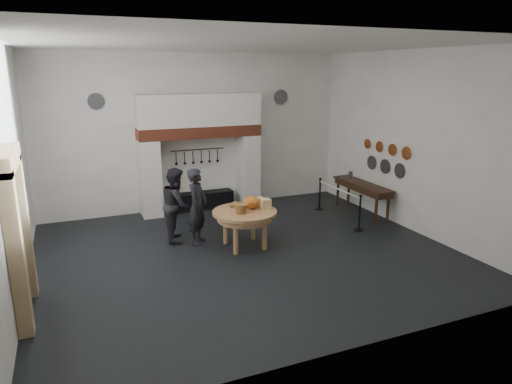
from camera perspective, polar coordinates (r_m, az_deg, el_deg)
name	(u,v)px	position (r m, az deg, el deg)	size (l,w,h in m)	color
floor	(247,253)	(10.38, -1.10, -7.64)	(9.00, 8.00, 0.02)	black
ceiling	(246,44)	(9.60, -1.24, 18.00)	(9.00, 8.00, 0.02)	silver
wall_back	(196,132)	(13.50, -7.46, 7.42)	(9.00, 0.02, 4.50)	white
wall_front	(355,204)	(6.29, 12.33, -1.44)	(9.00, 0.02, 4.50)	white
wall_left	(10,172)	(9.14, -28.44, 2.17)	(0.02, 8.00, 4.50)	white
wall_right	(414,142)	(12.11, 19.16, 5.87)	(0.02, 8.00, 4.50)	white
chimney_pier_left	(150,178)	(13.06, -13.12, 1.67)	(0.55, 0.70, 2.15)	silver
chimney_pier_right	(248,170)	(13.83, -1.00, 2.79)	(0.55, 0.70, 2.15)	silver
hearth_brick_band	(200,132)	(13.16, -7.06, 7.51)	(3.50, 0.72, 0.32)	#9E442B
chimney_hood	(199,110)	(13.10, -7.14, 10.15)	(3.50, 0.70, 0.90)	silver
iron_range	(201,201)	(13.64, -6.86, -1.07)	(1.90, 0.45, 0.50)	black
utensil_rail	(198,150)	(13.50, -7.29, 5.28)	(0.02, 0.02, 1.60)	black
door_recess	(14,244)	(8.44, -27.98, -5.81)	(0.04, 1.10, 2.50)	black
door_jamb_near	(16,256)	(7.75, -27.77, -7.14)	(0.22, 0.30, 2.60)	tan
door_jamb_far	(23,228)	(9.07, -27.11, -3.99)	(0.22, 0.30, 2.60)	tan
door_lintel	(8,159)	(8.08, -28.55, 3.60)	(0.22, 1.70, 0.30)	tan
wall_plaque	(21,196)	(10.05, -27.31, -0.49)	(0.05, 0.34, 0.44)	gold
work_table	(245,212)	(10.48, -1.43, -2.54)	(1.48, 1.48, 0.07)	tan
pumpkin	(251,202)	(10.58, -0.63, -1.29)	(0.36, 0.36, 0.31)	orange
cheese_block_big	(265,204)	(10.57, 1.19, -1.50)	(0.22, 0.22, 0.24)	#E0C286
cheese_block_small	(260,202)	(10.83, 0.45, -1.20)	(0.18, 0.18, 0.20)	#E0CC86
wicker_basket	(241,209)	(10.25, -1.92, -2.10)	(0.32, 0.32, 0.22)	#935835
bread_loaf	(235,205)	(10.73, -2.61, -1.58)	(0.31, 0.18, 0.13)	#A37639
visitor_near	(197,206)	(10.78, -7.33, -1.78)	(0.66, 0.43, 1.81)	black
visitor_far	(177,204)	(11.07, -9.88, -1.53)	(0.87, 0.67, 1.78)	#222127
side_table	(362,184)	(13.26, 13.15, 0.95)	(0.55, 2.20, 0.06)	#352113
pewter_jug	(351,175)	(13.70, 11.74, 2.08)	(0.12, 0.12, 0.22)	#46464A
copper_pan_a	(406,153)	(12.28, 18.29, 4.64)	(0.34, 0.34, 0.03)	#C6662D
copper_pan_b	(392,150)	(12.70, 16.68, 5.08)	(0.32, 0.32, 0.03)	#C6662D
copper_pan_c	(379,147)	(13.12, 15.17, 5.49)	(0.30, 0.30, 0.03)	#C6662D
copper_pan_d	(367,144)	(13.55, 13.76, 5.87)	(0.28, 0.28, 0.03)	#C6662D
pewter_plate_left	(400,171)	(12.52, 17.51, 2.55)	(0.40, 0.40, 0.03)	#4C4C51
pewter_plate_mid	(385,166)	(12.98, 15.83, 3.09)	(0.40, 0.40, 0.03)	#4C4C51
pewter_plate_right	(372,162)	(13.44, 14.26, 3.60)	(0.40, 0.40, 0.03)	#4C4C51
pewter_plate_back_left	(96,101)	(12.93, -19.36, 10.63)	(0.44, 0.44, 0.03)	#4C4C51
pewter_plate_back_right	(281,97)	(14.32, 3.15, 11.77)	(0.44, 0.44, 0.03)	#4C4C51
barrier_post_near	(360,214)	(11.96, 12.83, -2.65)	(0.05, 0.05, 0.90)	black
barrier_post_far	(320,195)	(13.56, 7.98, -0.33)	(0.05, 0.05, 0.90)	black
barrier_rope	(339,189)	(12.64, 10.34, 0.32)	(0.04, 0.04, 2.00)	white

